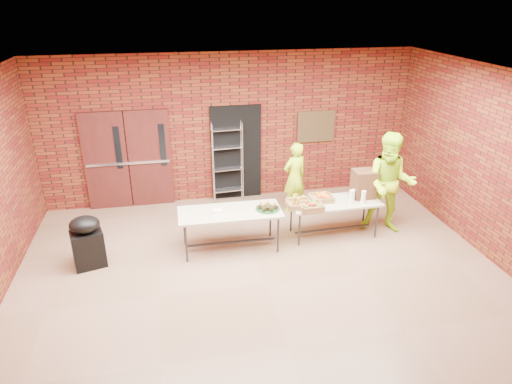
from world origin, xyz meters
TOP-DOWN VIEW (x-y plane):
  - room at (0.00, 0.00)m, footprint 8.08×7.08m
  - double_doors at (-2.20, 3.44)m, footprint 1.78×0.12m
  - dark_doorway at (0.10, 3.46)m, footprint 1.10×0.06m
  - bronze_plaque at (1.90, 3.45)m, footprint 0.85×0.04m
  - wire_rack at (-0.11, 3.32)m, footprint 0.67×0.26m
  - table_left at (-0.37, 1.22)m, footprint 1.83×0.79m
  - table_right at (1.62, 1.35)m, footprint 1.71×0.74m
  - basket_bananas at (0.90, 1.26)m, footprint 0.44×0.34m
  - basket_oranges at (1.37, 1.43)m, footprint 0.44×0.34m
  - basket_apples at (1.09, 1.12)m, footprint 0.42×0.32m
  - muffin_tray at (0.30, 1.18)m, footprint 0.43×0.43m
  - napkin_box at (-0.60, 1.21)m, footprint 0.17×0.11m
  - coffee_dispenser at (2.22, 1.46)m, footprint 0.41×0.36m
  - cup_stack_front at (1.89, 1.21)m, footprint 0.09×0.09m
  - cup_stack_mid at (2.11, 1.17)m, footprint 0.08×0.08m
  - cup_stack_back at (1.97, 1.33)m, footprint 0.07×0.07m
  - covered_grill at (-2.81, 1.14)m, footprint 0.60×0.54m
  - volunteer_woman at (1.18, 2.53)m, footprint 0.64×0.53m
  - volunteer_man at (2.69, 1.32)m, footprint 1.17×1.07m

SIDE VIEW (x-z plane):
  - covered_grill at x=-2.81m, z-range 0.00..0.92m
  - table_right at x=1.62m, z-range 0.29..0.99m
  - table_left at x=-0.37m, z-range 0.31..1.06m
  - volunteer_woman at x=1.18m, z-range 0.00..1.50m
  - basket_apples at x=1.09m, z-range 0.69..0.82m
  - basket_oranges at x=1.37m, z-range 0.69..0.82m
  - basket_bananas at x=0.90m, z-range 0.69..0.82m
  - napkin_box at x=-0.60m, z-range 0.75..0.80m
  - muffin_tray at x=0.30m, z-range 0.74..0.85m
  - cup_stack_back at x=1.97m, z-range 0.70..0.92m
  - cup_stack_mid at x=2.11m, z-range 0.70..0.94m
  - cup_stack_front at x=1.89m, z-range 0.70..0.95m
  - wire_rack at x=-0.11m, z-range 0.00..1.79m
  - coffee_dispenser at x=2.22m, z-range 0.70..1.23m
  - volunteer_man at x=2.69m, z-range 0.00..1.96m
  - dark_doorway at x=0.10m, z-range 0.00..2.10m
  - double_doors at x=-2.20m, z-range 0.00..2.10m
  - bronze_plaque at x=1.90m, z-range 1.20..1.90m
  - room at x=0.00m, z-range -0.04..3.24m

